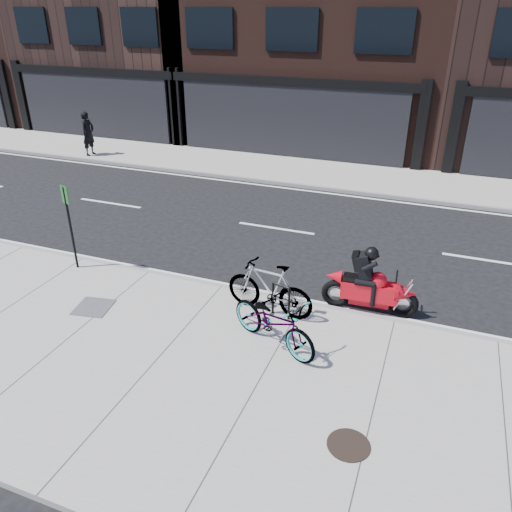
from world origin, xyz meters
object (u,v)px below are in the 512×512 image
at_px(pedestrian, 88,133).
at_px(sign_post, 69,220).
at_px(manhole_cover, 349,445).
at_px(bicycle_rear, 269,288).
at_px(utility_grate, 93,307).
at_px(bike_rack, 281,298).
at_px(motorcycle, 375,287).
at_px(bicycle_front, 274,322).

relative_size(pedestrian, sign_post, 0.88).
bearing_deg(manhole_cover, pedestrian, 139.07).
bearing_deg(bicycle_rear, manhole_cover, 44.19).
height_order(pedestrian, utility_grate, pedestrian).
bearing_deg(utility_grate, pedestrian, 127.66).
height_order(bike_rack, manhole_cover, bike_rack).
relative_size(pedestrian, utility_grate, 2.52).
height_order(pedestrian, manhole_cover, pedestrian).
bearing_deg(motorcycle, bicycle_front, -130.55).
distance_m(bicycle_rear, manhole_cover, 3.88).
bearing_deg(bicycle_front, utility_grate, 116.33).
height_order(motorcycle, utility_grate, motorcycle).
xyz_separation_m(bicycle_front, manhole_cover, (1.88, -1.95, -0.54)).
height_order(bicycle_rear, sign_post, sign_post).
height_order(bicycle_rear, pedestrian, pedestrian).
bearing_deg(bicycle_front, pedestrian, 74.30).
bearing_deg(bicycle_rear, sign_post, -85.90).
bearing_deg(bicycle_front, motorcycle, -12.71).
distance_m(motorcycle, manhole_cover, 4.08).
relative_size(bike_rack, utility_grate, 1.02).
distance_m(bike_rack, utility_grate, 4.14).
bearing_deg(utility_grate, bicycle_rear, 18.44).
height_order(bike_rack, motorcycle, motorcycle).
xyz_separation_m(bicycle_rear, manhole_cover, (2.36, -3.03, -0.59)).
bearing_deg(motorcycle, pedestrian, 145.92).
bearing_deg(bicycle_rear, pedestrian, -121.76).
height_order(bike_rack, sign_post, sign_post).
bearing_deg(manhole_cover, bicycle_front, 134.01).
bearing_deg(utility_grate, motorcycle, 21.30).
relative_size(bicycle_front, sign_post, 0.96).
bearing_deg(sign_post, utility_grate, -22.77).
bearing_deg(manhole_cover, motorcycle, 94.31).
distance_m(bicycle_front, pedestrian, 15.82).
xyz_separation_m(bicycle_rear, pedestrian, (-11.63, 9.10, 0.35)).
height_order(bike_rack, pedestrian, pedestrian).
distance_m(bike_rack, pedestrian, 15.03).
distance_m(bicycle_front, motorcycle, 2.62).
height_order(manhole_cover, sign_post, sign_post).
xyz_separation_m(bicycle_front, pedestrian, (-12.10, 10.18, 0.40)).
distance_m(bike_rack, bicycle_front, 1.04).
xyz_separation_m(manhole_cover, utility_grate, (-6.02, 1.81, 0.00)).
distance_m(bicycle_front, sign_post, 5.89).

